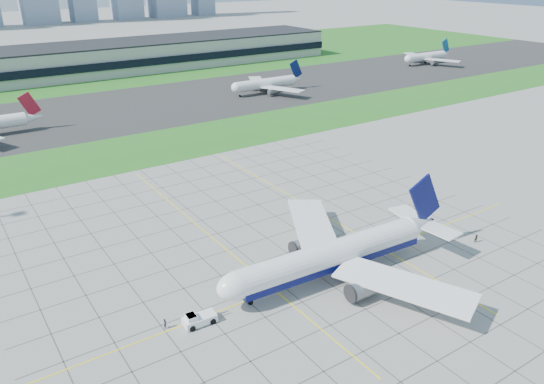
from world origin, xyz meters
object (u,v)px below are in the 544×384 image
Objects in this scene: crew_far at (477,239)px; distant_jet_3 at (427,57)px; pushback_tug at (198,319)px; distant_jet_2 at (266,83)px; airliner at (334,255)px; crew_near at (165,324)px.

crew_far is 0.04× the size of distant_jet_3.
crew_far is at bearing -4.60° from pushback_tug.
crew_far is 153.54m from distant_jet_2.
airliner is 35.82m from crew_far.
distant_jet_3 is (200.03, 151.61, -0.10)m from airliner.
airliner is at bearing 0.70° from pushback_tug.
pushback_tug is (-28.76, 1.01, -3.56)m from airliner.
airliner is at bearing -118.65° from distant_jet_2.
airliner is 34.19m from crew_near.
crew_near is 277.10m from distant_jet_3.
distant_jet_3 is (228.79, 150.60, 3.47)m from pushback_tug.
pushback_tug is 4.35× the size of crew_near.
airliner is at bearing -170.14° from crew_far.
airliner is at bearing -142.84° from distant_jet_3.
airliner reaches higher than crew_near.
pushback_tug is 273.93m from distant_jet_3.
distant_jet_3 is (123.24, 11.08, -0.00)m from distant_jet_2.
distant_jet_3 is at bearing 5.14° from distant_jet_2.
crew_near is at bearing 160.93° from pushback_tug.
crew_far is at bearing -64.24° from crew_near.
distant_jet_3 is at bearing 65.32° from crew_far.
crew_near is at bearing -166.99° from crew_far.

